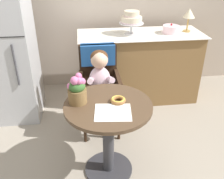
{
  "coord_description": "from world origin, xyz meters",
  "views": [
    {
      "loc": [
        -0.18,
        -1.71,
        1.8
      ],
      "look_at": [
        0.05,
        0.15,
        0.77
      ],
      "focal_mm": 40.5,
      "sensor_mm": 36.0,
      "label": 1
    }
  ],
  "objects_px": {
    "seated_child": "(100,79)",
    "round_layer_cake": "(171,29)",
    "cafe_table": "(108,126)",
    "donut_front": "(118,100)",
    "tiered_cake_stand": "(132,19)",
    "refrigerator": "(4,48)",
    "flower_vase": "(77,90)",
    "wicker_chair": "(99,76)",
    "table_lamp": "(189,14)"
  },
  "relations": [
    {
      "from": "seated_child",
      "to": "donut_front",
      "type": "height_order",
      "value": "seated_child"
    },
    {
      "from": "seated_child",
      "to": "round_layer_cake",
      "type": "xyz_separation_m",
      "value": [
        0.95,
        0.73,
        0.27
      ]
    },
    {
      "from": "wicker_chair",
      "to": "round_layer_cake",
      "type": "bearing_deg",
      "value": 28.08
    },
    {
      "from": "donut_front",
      "to": "table_lamp",
      "type": "distance_m",
      "value": 1.72
    },
    {
      "from": "cafe_table",
      "to": "donut_front",
      "type": "height_order",
      "value": "donut_front"
    },
    {
      "from": "wicker_chair",
      "to": "refrigerator",
      "type": "distance_m",
      "value": 1.12
    },
    {
      "from": "seated_child",
      "to": "tiered_cake_stand",
      "type": "height_order",
      "value": "tiered_cake_stand"
    },
    {
      "from": "round_layer_cake",
      "to": "cafe_table",
      "type": "bearing_deg",
      "value": -125.89
    },
    {
      "from": "flower_vase",
      "to": "refrigerator",
      "type": "bearing_deg",
      "value": 127.92
    },
    {
      "from": "wicker_chair",
      "to": "round_layer_cake",
      "type": "relative_size",
      "value": 4.59
    },
    {
      "from": "wicker_chair",
      "to": "seated_child",
      "type": "relative_size",
      "value": 1.31
    },
    {
      "from": "flower_vase",
      "to": "wicker_chair",
      "type": "bearing_deg",
      "value": 71.34
    },
    {
      "from": "flower_vase",
      "to": "refrigerator",
      "type": "relative_size",
      "value": 0.14
    },
    {
      "from": "tiered_cake_stand",
      "to": "refrigerator",
      "type": "height_order",
      "value": "refrigerator"
    },
    {
      "from": "wicker_chair",
      "to": "table_lamp",
      "type": "relative_size",
      "value": 3.35
    },
    {
      "from": "refrigerator",
      "to": "cafe_table",
      "type": "bearing_deg",
      "value": -46.33
    },
    {
      "from": "donut_front",
      "to": "round_layer_cake",
      "type": "relative_size",
      "value": 0.61
    },
    {
      "from": "donut_front",
      "to": "tiered_cake_stand",
      "type": "distance_m",
      "value": 1.37
    },
    {
      "from": "cafe_table",
      "to": "seated_child",
      "type": "height_order",
      "value": "seated_child"
    },
    {
      "from": "flower_vase",
      "to": "refrigerator",
      "type": "height_order",
      "value": "refrigerator"
    },
    {
      "from": "wicker_chair",
      "to": "cafe_table",
      "type": "bearing_deg",
      "value": -91.35
    },
    {
      "from": "cafe_table",
      "to": "seated_child",
      "type": "distance_m",
      "value": 0.57
    },
    {
      "from": "donut_front",
      "to": "tiered_cake_stand",
      "type": "xyz_separation_m",
      "value": [
        0.34,
        1.28,
        0.34
      ]
    },
    {
      "from": "tiered_cake_stand",
      "to": "wicker_chair",
      "type": "bearing_deg",
      "value": -126.96
    },
    {
      "from": "flower_vase",
      "to": "tiered_cake_stand",
      "type": "height_order",
      "value": "tiered_cake_stand"
    },
    {
      "from": "wicker_chair",
      "to": "tiered_cake_stand",
      "type": "relative_size",
      "value": 3.18
    },
    {
      "from": "wicker_chair",
      "to": "seated_child",
      "type": "xyz_separation_m",
      "value": [
        0.0,
        -0.16,
        0.04
      ]
    },
    {
      "from": "wicker_chair",
      "to": "flower_vase",
      "type": "bearing_deg",
      "value": -111.78
    },
    {
      "from": "wicker_chair",
      "to": "seated_child",
      "type": "bearing_deg",
      "value": -93.12
    },
    {
      "from": "cafe_table",
      "to": "round_layer_cake",
      "type": "height_order",
      "value": "round_layer_cake"
    },
    {
      "from": "cafe_table",
      "to": "flower_vase",
      "type": "relative_size",
      "value": 2.94
    },
    {
      "from": "tiered_cake_stand",
      "to": "refrigerator",
      "type": "distance_m",
      "value": 1.51
    },
    {
      "from": "round_layer_cake",
      "to": "refrigerator",
      "type": "distance_m",
      "value": 1.98
    },
    {
      "from": "cafe_table",
      "to": "tiered_cake_stand",
      "type": "xyz_separation_m",
      "value": [
        0.43,
        1.3,
        0.57
      ]
    },
    {
      "from": "seated_child",
      "to": "round_layer_cake",
      "type": "bearing_deg",
      "value": 37.6
    },
    {
      "from": "cafe_table",
      "to": "round_layer_cake",
      "type": "relative_size",
      "value": 3.46
    },
    {
      "from": "cafe_table",
      "to": "seated_child",
      "type": "xyz_separation_m",
      "value": [
        -0.02,
        0.55,
        0.17
      ]
    },
    {
      "from": "cafe_table",
      "to": "table_lamp",
      "type": "distance_m",
      "value": 1.85
    },
    {
      "from": "table_lamp",
      "to": "round_layer_cake",
      "type": "bearing_deg",
      "value": -168.87
    },
    {
      "from": "tiered_cake_stand",
      "to": "flower_vase",
      "type": "bearing_deg",
      "value": -118.23
    },
    {
      "from": "wicker_chair",
      "to": "refrigerator",
      "type": "relative_size",
      "value": 0.56
    },
    {
      "from": "cafe_table",
      "to": "tiered_cake_stand",
      "type": "relative_size",
      "value": 2.4
    },
    {
      "from": "donut_front",
      "to": "wicker_chair",
      "type": "bearing_deg",
      "value": 98.84
    },
    {
      "from": "refrigerator",
      "to": "round_layer_cake",
      "type": "bearing_deg",
      "value": 5.14
    },
    {
      "from": "refrigerator",
      "to": "flower_vase",
      "type": "bearing_deg",
      "value": -52.08
    },
    {
      "from": "tiered_cake_stand",
      "to": "round_layer_cake",
      "type": "height_order",
      "value": "tiered_cake_stand"
    },
    {
      "from": "cafe_table",
      "to": "refrigerator",
      "type": "height_order",
      "value": "refrigerator"
    },
    {
      "from": "donut_front",
      "to": "table_lamp",
      "type": "relative_size",
      "value": 0.45
    },
    {
      "from": "cafe_table",
      "to": "round_layer_cake",
      "type": "xyz_separation_m",
      "value": [
        0.92,
        1.28,
        0.44
      ]
    },
    {
      "from": "donut_front",
      "to": "table_lamp",
      "type": "height_order",
      "value": "table_lamp"
    }
  ]
}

